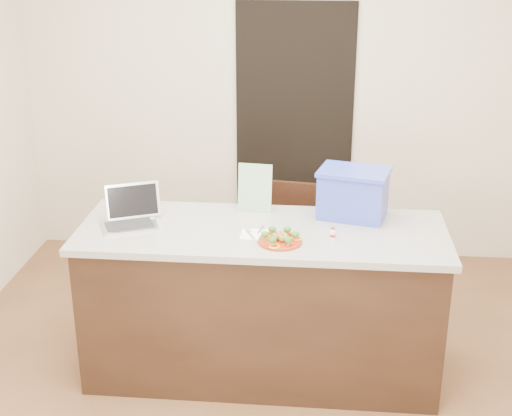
# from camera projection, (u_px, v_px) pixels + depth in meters

# --- Properties ---
(ground) EXTENTS (4.00, 4.00, 0.00)m
(ground) POSITION_uv_depth(u_px,v_px,m) (258.00, 394.00, 4.07)
(ground) COLOR brown
(ground) RESTS_ON ground
(room_shell) EXTENTS (4.00, 4.00, 4.00)m
(room_shell) POSITION_uv_depth(u_px,v_px,m) (258.00, 117.00, 3.48)
(room_shell) COLOR white
(room_shell) RESTS_ON ground
(doorway) EXTENTS (0.90, 0.02, 2.00)m
(doorway) POSITION_uv_depth(u_px,v_px,m) (294.00, 133.00, 5.54)
(doorway) COLOR black
(doorway) RESTS_ON ground
(island) EXTENTS (2.06, 0.76, 0.92)m
(island) POSITION_uv_depth(u_px,v_px,m) (262.00, 302.00, 4.14)
(island) COLOR black
(island) RESTS_ON ground
(plate) EXTENTS (0.24, 0.24, 0.02)m
(plate) POSITION_uv_depth(u_px,v_px,m) (280.00, 241.00, 3.80)
(plate) COLOR maroon
(plate) RESTS_ON island
(meatballs) EXTENTS (0.09, 0.09, 0.04)m
(meatballs) POSITION_uv_depth(u_px,v_px,m) (280.00, 237.00, 3.79)
(meatballs) COLOR olive
(meatballs) RESTS_ON plate
(broccoli) EXTENTS (0.20, 0.19, 0.04)m
(broccoli) POSITION_uv_depth(u_px,v_px,m) (280.00, 234.00, 3.78)
(broccoli) COLOR #245115
(broccoli) RESTS_ON plate
(pepper_rings) EXTENTS (0.21, 0.21, 0.01)m
(pepper_rings) POSITION_uv_depth(u_px,v_px,m) (280.00, 239.00, 3.79)
(pepper_rings) COLOR #FEA41A
(pepper_rings) RESTS_ON plate
(napkin) EXTENTS (0.15, 0.15, 0.01)m
(napkin) POSITION_uv_depth(u_px,v_px,m) (254.00, 234.00, 3.89)
(napkin) COLOR white
(napkin) RESTS_ON island
(fork) EXTENTS (0.06, 0.15, 0.00)m
(fork) POSITION_uv_depth(u_px,v_px,m) (251.00, 233.00, 3.90)
(fork) COLOR #B7B6BB
(fork) RESTS_ON napkin
(knife) EXTENTS (0.03, 0.22, 0.01)m
(knife) POSITION_uv_depth(u_px,v_px,m) (259.00, 235.00, 3.87)
(knife) COLOR silver
(knife) RESTS_ON napkin
(yogurt_bottle) EXTENTS (0.03, 0.03, 0.07)m
(yogurt_bottle) POSITION_uv_depth(u_px,v_px,m) (333.00, 234.00, 3.83)
(yogurt_bottle) COLOR white
(yogurt_bottle) RESTS_ON island
(laptop) EXTENTS (0.37, 0.35, 0.22)m
(laptop) POSITION_uv_depth(u_px,v_px,m) (131.00, 213.00, 4.03)
(laptop) COLOR silver
(laptop) RESTS_ON island
(leaflet) EXTENTS (0.20, 0.06, 0.28)m
(leaflet) POSITION_uv_depth(u_px,v_px,m) (255.00, 188.00, 4.18)
(leaflet) COLOR silver
(leaflet) RESTS_ON island
(blue_box) EXTENTS (0.45, 0.37, 0.28)m
(blue_box) POSITION_uv_depth(u_px,v_px,m) (353.00, 193.00, 4.10)
(blue_box) COLOR #3143B2
(blue_box) RESTS_ON island
(chair) EXTENTS (0.42, 0.42, 0.85)m
(chair) POSITION_uv_depth(u_px,v_px,m) (289.00, 236.00, 4.97)
(chair) COLOR black
(chair) RESTS_ON ground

